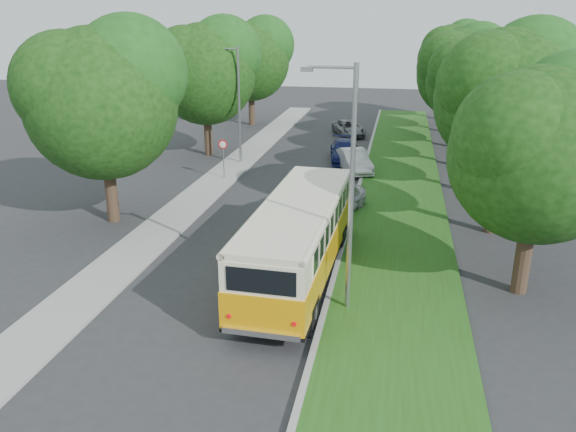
% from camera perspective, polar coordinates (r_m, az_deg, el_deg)
% --- Properties ---
extents(ground, '(120.00, 120.00, 0.00)m').
position_cam_1_polar(ground, '(22.00, -4.61, -5.29)').
color(ground, '#2B2B2E').
rests_on(ground, ground).
extents(curb, '(0.20, 70.00, 0.15)m').
position_cam_1_polar(curb, '(25.92, 6.08, -1.22)').
color(curb, gray).
rests_on(curb, ground).
extents(grass_verge, '(4.50, 70.00, 0.13)m').
position_cam_1_polar(grass_verge, '(25.85, 11.27, -1.58)').
color(grass_verge, '#254D14').
rests_on(grass_verge, ground).
extents(sidewalk, '(2.20, 70.00, 0.12)m').
position_cam_1_polar(sidewalk, '(27.86, -11.38, -0.04)').
color(sidewalk, gray).
rests_on(sidewalk, ground).
extents(treeline, '(24.27, 41.91, 9.46)m').
position_cam_1_polar(treeline, '(37.39, 7.66, 14.34)').
color(treeline, '#332319').
rests_on(treeline, ground).
extents(lamppost_near, '(1.71, 0.16, 8.00)m').
position_cam_1_polar(lamppost_near, '(17.42, 6.20, 3.26)').
color(lamppost_near, gray).
rests_on(lamppost_near, ground).
extents(lamppost_far, '(1.71, 0.16, 7.50)m').
position_cam_1_polar(lamppost_far, '(37.00, -5.15, 11.55)').
color(lamppost_far, gray).
rests_on(lamppost_far, ground).
extents(warning_sign, '(0.56, 0.10, 2.50)m').
position_cam_1_polar(warning_sign, '(33.59, -6.61, 6.51)').
color(warning_sign, gray).
rests_on(warning_sign, ground).
extents(vintage_bus, '(2.97, 10.34, 3.05)m').
position_cam_1_polar(vintage_bus, '(20.51, 1.07, -2.49)').
color(vintage_bus, '#EE9B07').
rests_on(vintage_bus, ground).
extents(car_silver, '(2.95, 4.56, 1.44)m').
position_cam_1_polar(car_silver, '(27.66, 5.00, 1.59)').
color(car_silver, silver).
rests_on(car_silver, ground).
extents(car_white, '(2.79, 4.49, 1.40)m').
position_cam_1_polar(car_white, '(35.66, 6.75, 5.60)').
color(car_white, silver).
rests_on(car_white, ground).
extents(car_blue, '(2.56, 4.93, 1.37)m').
position_cam_1_polar(car_blue, '(38.35, 5.81, 6.60)').
color(car_blue, '#12194F').
rests_on(car_blue, ground).
extents(car_grey, '(3.40, 4.80, 1.22)m').
position_cam_1_polar(car_grey, '(46.92, 6.21, 8.87)').
color(car_grey, '#5B5C63').
rests_on(car_grey, ground).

